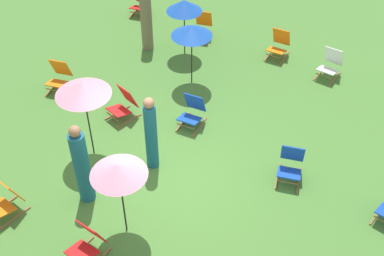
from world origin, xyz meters
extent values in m
plane|color=#477A33|center=(0.00, 0.00, 0.00)|extent=(40.00, 40.00, 0.00)
cube|color=olive|center=(-2.23, 5.25, 0.02)|extent=(0.23, 0.74, 0.04)
cube|color=olive|center=(-1.81, 5.36, 0.02)|extent=(0.23, 0.74, 0.04)
cube|color=orange|center=(-2.00, 5.21, 0.27)|extent=(0.58, 0.54, 0.13)
cube|color=orange|center=(-2.07, 5.50, 0.55)|extent=(0.53, 0.36, 0.57)
cylinder|color=olive|center=(-1.94, 5.02, 0.20)|extent=(0.43, 0.14, 0.03)
cube|color=olive|center=(-2.39, -2.31, 0.02)|extent=(0.16, 0.76, 0.04)
cube|color=olive|center=(-1.96, -2.38, 0.02)|extent=(0.16, 0.76, 0.04)
cube|color=orange|center=(-2.19, -2.44, 0.27)|extent=(0.54, 0.51, 0.13)
cube|color=orange|center=(-2.14, -2.15, 0.55)|extent=(0.51, 0.32, 0.57)
cube|color=olive|center=(-4.19, 1.24, 0.02)|extent=(0.21, 0.75, 0.04)
cube|color=olive|center=(-3.76, 1.35, 0.02)|extent=(0.21, 0.75, 0.04)
cube|color=orange|center=(-3.95, 1.20, 0.27)|extent=(0.57, 0.53, 0.13)
cube|color=orange|center=(-4.02, 1.49, 0.55)|extent=(0.52, 0.35, 0.57)
cylinder|color=olive|center=(-3.90, 1.00, 0.20)|extent=(0.43, 0.13, 0.03)
cube|color=olive|center=(0.07, 5.48, 0.02)|extent=(0.06, 0.76, 0.04)
cube|color=olive|center=(0.51, 5.49, 0.02)|extent=(0.06, 0.76, 0.04)
cube|color=orange|center=(0.29, 5.39, 0.27)|extent=(0.49, 0.45, 0.13)
cube|color=orange|center=(0.28, 5.69, 0.55)|extent=(0.49, 0.26, 0.57)
cylinder|color=olive|center=(0.29, 5.19, 0.20)|extent=(0.44, 0.04, 0.03)
cube|color=olive|center=(1.61, 5.29, 0.02)|extent=(0.10, 0.76, 0.04)
cube|color=olive|center=(2.04, 5.25, 0.02)|extent=(0.10, 0.76, 0.04)
cube|color=white|center=(1.82, 5.17, 0.27)|extent=(0.52, 0.47, 0.13)
cube|color=white|center=(1.84, 5.47, 0.55)|extent=(0.50, 0.29, 0.57)
cylinder|color=olive|center=(1.80, 4.97, 0.20)|extent=(0.44, 0.07, 0.03)
cube|color=olive|center=(-0.57, 1.75, 0.02)|extent=(0.09, 0.76, 0.04)
cube|color=olive|center=(-0.13, 1.79, 0.02)|extent=(0.09, 0.76, 0.04)
cube|color=#1947B7|center=(-0.34, 1.67, 0.27)|extent=(0.51, 0.47, 0.13)
cube|color=#1947B7|center=(-0.36, 1.97, 0.55)|extent=(0.50, 0.28, 0.57)
cylinder|color=olive|center=(-0.33, 1.47, 0.20)|extent=(0.44, 0.06, 0.03)
cube|color=olive|center=(-0.38, -2.33, 0.02)|extent=(0.10, 0.76, 0.04)
cube|color=red|center=(-0.17, -2.45, 0.27)|extent=(0.52, 0.47, 0.13)
cube|color=red|center=(-0.14, -2.15, 0.55)|extent=(0.50, 0.29, 0.57)
cube|color=olive|center=(4.20, 1.31, 0.02)|extent=(0.18, 0.75, 0.04)
cube|color=olive|center=(2.08, 1.25, 0.02)|extent=(0.23, 0.74, 0.04)
cube|color=olive|center=(2.51, 1.36, 0.02)|extent=(0.23, 0.74, 0.04)
cube|color=#1947B7|center=(2.32, 1.21, 0.27)|extent=(0.57, 0.54, 0.13)
cube|color=#1947B7|center=(2.24, 1.50, 0.55)|extent=(0.53, 0.36, 0.57)
cylinder|color=olive|center=(2.37, 1.01, 0.20)|extent=(0.43, 0.14, 0.03)
cube|color=olive|center=(-2.13, 1.25, 0.02)|extent=(0.25, 0.74, 0.04)
cube|color=olive|center=(-1.71, 1.13, 0.02)|extent=(0.25, 0.74, 0.04)
cube|color=red|center=(-1.95, 1.10, 0.27)|extent=(0.58, 0.55, 0.13)
cube|color=red|center=(-1.86, 1.39, 0.55)|extent=(0.53, 0.37, 0.57)
cylinder|color=olive|center=(-2.00, 0.91, 0.20)|extent=(0.43, 0.15, 0.03)
cube|color=olive|center=(-4.63, 5.56, 0.02)|extent=(0.20, 0.75, 0.04)
cube|color=olive|center=(-4.20, 5.65, 0.02)|extent=(0.20, 0.75, 0.04)
cube|color=red|center=(-4.40, 5.51, 0.27)|extent=(0.56, 0.53, 0.13)
cylinder|color=olive|center=(-4.36, 5.31, 0.20)|extent=(0.44, 0.12, 0.03)
cylinder|color=black|center=(-1.77, -0.12, 0.95)|extent=(0.03, 0.03, 1.91)
cone|color=pink|center=(-1.77, -0.12, 1.79)|extent=(1.15, 1.15, 0.29)
cylinder|color=black|center=(0.09, -1.48, 0.88)|extent=(0.03, 0.03, 1.75)
cone|color=pink|center=(0.09, -1.48, 1.66)|extent=(1.01, 1.01, 0.24)
cylinder|color=black|center=(-1.19, 3.25, 0.83)|extent=(0.03, 0.03, 1.66)
cone|color=#194CB2|center=(-1.19, 3.25, 1.56)|extent=(1.02, 1.02, 0.27)
cylinder|color=black|center=(-2.05, 4.35, 0.81)|extent=(0.03, 0.03, 1.62)
cone|color=#194CB2|center=(-2.05, 4.35, 1.49)|extent=(0.96, 0.96, 0.32)
cylinder|color=#195972|center=(-1.07, -1.21, 0.85)|extent=(0.43, 0.43, 1.70)
sphere|color=#936647|center=(-1.07, -1.21, 1.80)|extent=(0.22, 0.22, 0.22)
cylinder|color=#195972|center=(-0.42, 0.22, 0.81)|extent=(0.37, 0.37, 1.61)
sphere|color=#936647|center=(-0.42, 0.22, 1.72)|extent=(0.23, 0.23, 0.23)
cylinder|color=#72664C|center=(-3.12, 4.08, 0.82)|extent=(0.45, 0.45, 1.63)
camera|label=1|loc=(4.12, -5.97, 7.85)|focal=46.82mm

